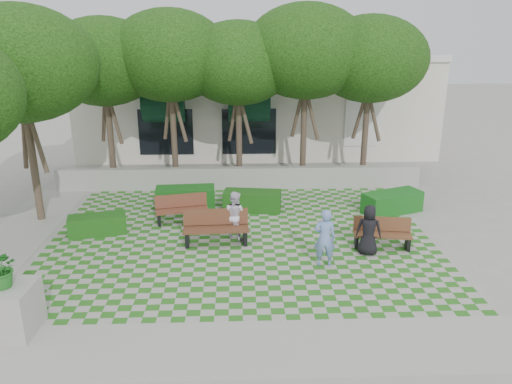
{
  "coord_description": "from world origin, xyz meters",
  "views": [
    {
      "loc": [
        -0.09,
        -13.62,
        6.44
      ],
      "look_at": [
        0.5,
        1.5,
        1.4
      ],
      "focal_mm": 35.0,
      "sensor_mm": 36.0,
      "label": 1
    }
  ],
  "objects_px": {
    "hedge_midright": "(252,201)",
    "person_white": "(235,215)",
    "person_dark": "(369,230)",
    "hedge_midleft": "(186,197)",
    "bench_mid": "(216,228)",
    "person_blue": "(325,238)",
    "planter_front": "(7,299)",
    "bench_west": "(182,209)",
    "bench_east": "(382,234)",
    "hedge_east": "(392,202)",
    "hedge_west": "(98,225)"
  },
  "relations": [
    {
      "from": "bench_east",
      "to": "person_dark",
      "type": "bearing_deg",
      "value": -130.3
    },
    {
      "from": "person_white",
      "to": "bench_west",
      "type": "bearing_deg",
      "value": -5.74
    },
    {
      "from": "bench_east",
      "to": "person_dark",
      "type": "relative_size",
      "value": 1.18
    },
    {
      "from": "planter_front",
      "to": "person_dark",
      "type": "relative_size",
      "value": 1.3
    },
    {
      "from": "bench_mid",
      "to": "bench_west",
      "type": "relative_size",
      "value": 1.09
    },
    {
      "from": "bench_mid",
      "to": "person_dark",
      "type": "height_order",
      "value": "person_dark"
    },
    {
      "from": "bench_west",
      "to": "person_white",
      "type": "distance_m",
      "value": 2.37
    },
    {
      "from": "hedge_midleft",
      "to": "person_dark",
      "type": "height_order",
      "value": "person_dark"
    },
    {
      "from": "person_blue",
      "to": "bench_east",
      "type": "bearing_deg",
      "value": -145.1
    },
    {
      "from": "person_white",
      "to": "hedge_midleft",
      "type": "bearing_deg",
      "value": -25.02
    },
    {
      "from": "hedge_midleft",
      "to": "person_white",
      "type": "bearing_deg",
      "value": -58.23
    },
    {
      "from": "bench_east",
      "to": "hedge_east",
      "type": "distance_m",
      "value": 3.19
    },
    {
      "from": "bench_east",
      "to": "person_dark",
      "type": "xyz_separation_m",
      "value": [
        -0.56,
        -0.48,
        0.33
      ]
    },
    {
      "from": "person_dark",
      "to": "planter_front",
      "type": "bearing_deg",
      "value": 39.1
    },
    {
      "from": "hedge_east",
      "to": "person_dark",
      "type": "xyz_separation_m",
      "value": [
        -1.76,
        -3.44,
        0.38
      ]
    },
    {
      "from": "person_blue",
      "to": "bench_mid",
      "type": "bearing_deg",
      "value": -23.39
    },
    {
      "from": "bench_east",
      "to": "bench_mid",
      "type": "xyz_separation_m",
      "value": [
        -5.07,
        0.47,
        0.07
      ]
    },
    {
      "from": "hedge_midright",
      "to": "bench_west",
      "type": "bearing_deg",
      "value": -157.35
    },
    {
      "from": "bench_mid",
      "to": "person_dark",
      "type": "bearing_deg",
      "value": -14.54
    },
    {
      "from": "hedge_west",
      "to": "planter_front",
      "type": "relative_size",
      "value": 0.91
    },
    {
      "from": "person_dark",
      "to": "hedge_midleft",
      "type": "bearing_deg",
      "value": -19.96
    },
    {
      "from": "hedge_east",
      "to": "hedge_west",
      "type": "bearing_deg",
      "value": -171.05
    },
    {
      "from": "person_blue",
      "to": "person_dark",
      "type": "bearing_deg",
      "value": -149.93
    },
    {
      "from": "bench_east",
      "to": "person_blue",
      "type": "bearing_deg",
      "value": -140.64
    },
    {
      "from": "hedge_midright",
      "to": "person_white",
      "type": "distance_m",
      "value": 2.62
    },
    {
      "from": "person_blue",
      "to": "person_white",
      "type": "bearing_deg",
      "value": -34.31
    },
    {
      "from": "person_blue",
      "to": "hedge_midright",
      "type": "bearing_deg",
      "value": -62.99
    },
    {
      "from": "hedge_east",
      "to": "person_blue",
      "type": "height_order",
      "value": "person_blue"
    },
    {
      "from": "hedge_east",
      "to": "hedge_midleft",
      "type": "distance_m",
      "value": 7.59
    },
    {
      "from": "person_blue",
      "to": "person_white",
      "type": "relative_size",
      "value": 1.08
    },
    {
      "from": "bench_mid",
      "to": "person_blue",
      "type": "bearing_deg",
      "value": -30.47
    },
    {
      "from": "bench_east",
      "to": "person_blue",
      "type": "relative_size",
      "value": 1.07
    },
    {
      "from": "hedge_east",
      "to": "person_blue",
      "type": "distance_m",
      "value": 5.22
    },
    {
      "from": "bench_east",
      "to": "hedge_midright",
      "type": "distance_m",
      "value": 5.12
    },
    {
      "from": "bench_west",
      "to": "bench_mid",
      "type": "bearing_deg",
      "value": -67.91
    },
    {
      "from": "bench_west",
      "to": "hedge_midleft",
      "type": "bearing_deg",
      "value": 78.97
    },
    {
      "from": "hedge_midleft",
      "to": "person_white",
      "type": "relative_size",
      "value": 1.39
    },
    {
      "from": "bench_mid",
      "to": "hedge_east",
      "type": "distance_m",
      "value": 6.75
    },
    {
      "from": "planter_front",
      "to": "person_white",
      "type": "relative_size",
      "value": 1.27
    },
    {
      "from": "bench_east",
      "to": "planter_front",
      "type": "xyz_separation_m",
      "value": [
        -9.42,
        -4.12,
        0.37
      ]
    },
    {
      "from": "bench_west",
      "to": "person_blue",
      "type": "height_order",
      "value": "person_blue"
    },
    {
      "from": "bench_east",
      "to": "hedge_west",
      "type": "height_order",
      "value": "bench_east"
    },
    {
      "from": "person_dark",
      "to": "person_blue",
      "type": "bearing_deg",
      "value": 42.43
    },
    {
      "from": "bench_east",
      "to": "person_blue",
      "type": "xyz_separation_m",
      "value": [
        -1.98,
        -1.16,
        0.4
      ]
    },
    {
      "from": "bench_east",
      "to": "bench_west",
      "type": "relative_size",
      "value": 0.96
    },
    {
      "from": "hedge_east",
      "to": "hedge_midright",
      "type": "distance_m",
      "value": 5.08
    },
    {
      "from": "bench_east",
      "to": "bench_mid",
      "type": "bearing_deg",
      "value": -176.38
    },
    {
      "from": "planter_front",
      "to": "bench_west",
      "type": "bearing_deg",
      "value": 64.33
    },
    {
      "from": "hedge_midleft",
      "to": "bench_east",
      "type": "bearing_deg",
      "value": -31.17
    },
    {
      "from": "bench_west",
      "to": "person_dark",
      "type": "xyz_separation_m",
      "value": [
        5.76,
        -2.81,
        0.31
      ]
    }
  ]
}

